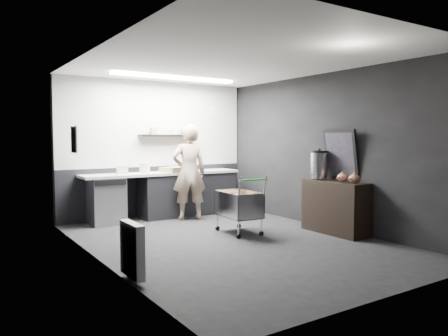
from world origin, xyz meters
TOP-DOWN VIEW (x-y plane):
  - floor at (0.00, 0.00)m, footprint 5.50×5.50m
  - ceiling at (0.00, 0.00)m, footprint 5.50×5.50m
  - wall_back at (0.00, 2.75)m, footprint 5.50×0.00m
  - wall_front at (0.00, -2.75)m, footprint 5.50×0.00m
  - wall_left at (-2.00, 0.00)m, footprint 0.00×5.50m
  - wall_right at (2.00, 0.00)m, footprint 0.00×5.50m
  - kitchen_wall_panel at (0.00, 2.73)m, footprint 3.95×0.02m
  - dado_panel at (0.00, 2.73)m, footprint 3.95×0.02m
  - floating_shelf at (0.20, 2.62)m, footprint 1.20×0.22m
  - wall_clock at (1.40, 2.72)m, footprint 0.20×0.03m
  - poster at (-1.98, 1.30)m, footprint 0.02×0.30m
  - poster_red_band at (-1.98, 1.30)m, footprint 0.02×0.22m
  - radiator at (-1.94, -0.90)m, footprint 0.10×0.50m
  - ceiling_strip at (0.00, 1.85)m, footprint 2.40×0.20m
  - prep_counter at (0.14, 2.42)m, footprint 3.20×0.61m
  - person at (0.34, 1.97)m, footprint 0.76×0.60m
  - shopping_cart at (0.43, 0.44)m, footprint 0.56×0.89m
  - sideboard at (1.78, -0.40)m, footprint 0.49×1.15m
  - fire_extinguisher at (-1.85, -0.76)m, footprint 0.16×0.16m
  - cardboard_box at (0.22, 2.37)m, footprint 0.58×0.51m
  - pink_tub at (-0.39, 2.42)m, footprint 0.20×0.20m
  - white_container at (-0.85, 2.37)m, footprint 0.21×0.18m

SIDE VIEW (x-z plane):
  - floor at x=0.00m, z-range 0.00..0.00m
  - fire_extinguisher at x=-1.85m, z-range -0.01..0.52m
  - radiator at x=-1.94m, z-range 0.05..0.65m
  - shopping_cart at x=0.43m, z-range -0.02..0.91m
  - prep_counter at x=0.14m, z-range 0.01..0.91m
  - dado_panel at x=0.00m, z-range 0.00..1.00m
  - sideboard at x=1.78m, z-range -0.31..1.41m
  - person at x=0.34m, z-range 0.00..1.82m
  - cardboard_box at x=0.22m, z-range 0.90..1.00m
  - white_container at x=-0.85m, z-range 0.90..1.07m
  - pink_tub at x=-0.39m, z-range 0.90..1.10m
  - wall_back at x=0.00m, z-range -1.40..4.10m
  - wall_front at x=0.00m, z-range -1.40..4.10m
  - wall_left at x=-2.00m, z-range -1.40..4.10m
  - wall_right at x=2.00m, z-range -1.40..4.10m
  - poster at x=-1.98m, z-range 1.35..1.75m
  - floating_shelf at x=0.20m, z-range 1.60..1.64m
  - poster_red_band at x=-1.98m, z-range 1.57..1.67m
  - kitchen_wall_panel at x=0.00m, z-range 1.00..2.70m
  - wall_clock at x=1.40m, z-range 2.05..2.25m
  - ceiling_strip at x=0.00m, z-range 2.65..2.69m
  - ceiling at x=0.00m, z-range 2.70..2.70m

